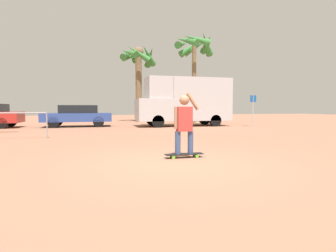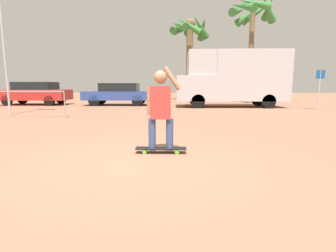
{
  "view_description": "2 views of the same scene",
  "coord_description": "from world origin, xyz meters",
  "px_view_note": "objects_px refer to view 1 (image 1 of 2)",
  "views": [
    {
      "loc": [
        -1.67,
        -5.64,
        1.26
      ],
      "look_at": [
        0.23,
        1.39,
        0.75
      ],
      "focal_mm": 28.0,
      "sensor_mm": 36.0,
      "label": 1
    },
    {
      "loc": [
        0.67,
        -4.37,
        1.3
      ],
      "look_at": [
        0.55,
        0.7,
        0.51
      ],
      "focal_mm": 28.0,
      "sensor_mm": 36.0,
      "label": 2
    }
  ],
  "objects_px": {
    "palm_tree_near_van": "(195,49)",
    "camper_van": "(185,100)",
    "parked_car_blue": "(78,115)",
    "street_sign": "(253,106)",
    "person_skateboarder": "(184,121)",
    "palm_tree_center_background": "(139,63)",
    "skateboard": "(184,154)"
  },
  "relations": [
    {
      "from": "palm_tree_near_van",
      "to": "camper_van",
      "type": "bearing_deg",
      "value": -119.22
    },
    {
      "from": "parked_car_blue",
      "to": "street_sign",
      "type": "distance_m",
      "value": 11.63
    },
    {
      "from": "person_skateboarder",
      "to": "parked_car_blue",
      "type": "height_order",
      "value": "person_skateboarder"
    },
    {
      "from": "camper_van",
      "to": "palm_tree_near_van",
      "type": "relative_size",
      "value": 0.88
    },
    {
      "from": "person_skateboarder",
      "to": "street_sign",
      "type": "bearing_deg",
      "value": 49.16
    },
    {
      "from": "street_sign",
      "to": "person_skateboarder",
      "type": "bearing_deg",
      "value": -130.84
    },
    {
      "from": "person_skateboarder",
      "to": "palm_tree_center_background",
      "type": "relative_size",
      "value": 0.23
    },
    {
      "from": "camper_van",
      "to": "palm_tree_center_background",
      "type": "distance_m",
      "value": 7.56
    },
    {
      "from": "camper_van",
      "to": "palm_tree_near_van",
      "type": "xyz_separation_m",
      "value": [
        2.02,
        3.61,
        4.33
      ]
    },
    {
      "from": "parked_car_blue",
      "to": "street_sign",
      "type": "xyz_separation_m",
      "value": [
        11.21,
        -3.02,
        0.58
      ]
    },
    {
      "from": "person_skateboarder",
      "to": "palm_tree_near_van",
      "type": "distance_m",
      "value": 16.43
    },
    {
      "from": "parked_car_blue",
      "to": "street_sign",
      "type": "height_order",
      "value": "street_sign"
    },
    {
      "from": "skateboard",
      "to": "palm_tree_near_van",
      "type": "bearing_deg",
      "value": 68.27
    },
    {
      "from": "camper_van",
      "to": "palm_tree_near_van",
      "type": "bearing_deg",
      "value": 60.78
    },
    {
      "from": "palm_tree_center_background",
      "to": "skateboard",
      "type": "bearing_deg",
      "value": -95.02
    },
    {
      "from": "street_sign",
      "to": "palm_tree_near_van",
      "type": "bearing_deg",
      "value": 111.07
    },
    {
      "from": "palm_tree_center_background",
      "to": "street_sign",
      "type": "xyz_separation_m",
      "value": [
        6.35,
        -8.13,
        -3.86
      ]
    },
    {
      "from": "skateboard",
      "to": "palm_tree_near_van",
      "type": "xyz_separation_m",
      "value": [
        5.78,
        14.5,
        6.0
      ]
    },
    {
      "from": "skateboard",
      "to": "person_skateboarder",
      "type": "distance_m",
      "value": 0.85
    },
    {
      "from": "person_skateboarder",
      "to": "parked_car_blue",
      "type": "bearing_deg",
      "value": 105.47
    },
    {
      "from": "palm_tree_center_background",
      "to": "street_sign",
      "type": "distance_m",
      "value": 11.01
    },
    {
      "from": "parked_car_blue",
      "to": "palm_tree_center_background",
      "type": "height_order",
      "value": "palm_tree_center_background"
    },
    {
      "from": "skateboard",
      "to": "parked_car_blue",
      "type": "relative_size",
      "value": 0.22
    },
    {
      "from": "camper_van",
      "to": "street_sign",
      "type": "height_order",
      "value": "camper_van"
    },
    {
      "from": "palm_tree_near_van",
      "to": "parked_car_blue",
      "type": "bearing_deg",
      "value": -165.37
    },
    {
      "from": "palm_tree_near_van",
      "to": "street_sign",
      "type": "xyz_separation_m",
      "value": [
        2.08,
        -5.41,
        -4.73
      ]
    },
    {
      "from": "camper_van",
      "to": "palm_tree_center_background",
      "type": "relative_size",
      "value": 0.96
    },
    {
      "from": "camper_van",
      "to": "street_sign",
      "type": "xyz_separation_m",
      "value": [
        4.1,
        -1.79,
        -0.4
      ]
    },
    {
      "from": "street_sign",
      "to": "camper_van",
      "type": "bearing_deg",
      "value": 156.39
    },
    {
      "from": "skateboard",
      "to": "camper_van",
      "type": "bearing_deg",
      "value": 70.96
    },
    {
      "from": "parked_car_blue",
      "to": "skateboard",
      "type": "bearing_deg",
      "value": -74.52
    },
    {
      "from": "palm_tree_center_background",
      "to": "camper_van",
      "type": "bearing_deg",
      "value": -70.51
    }
  ]
}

